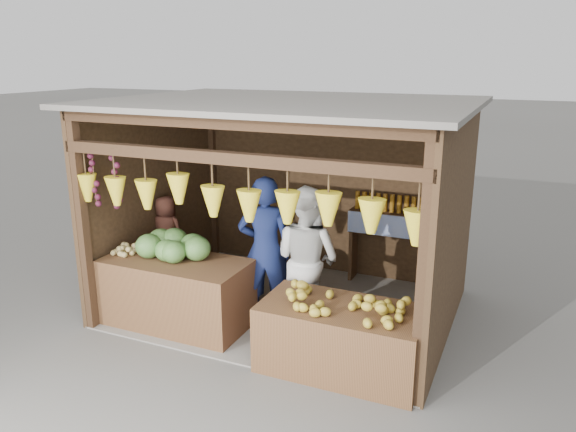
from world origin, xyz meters
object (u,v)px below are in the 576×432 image
(counter_left, at_px, (177,293))
(vendor_seated, at_px, (167,233))
(man_standing, at_px, (265,250))
(counter_right, at_px, (341,339))
(woman_standing, at_px, (307,259))

(counter_left, xyz_separation_m, vendor_seated, (-0.79, 0.93, 0.38))
(man_standing, bearing_deg, counter_left, 12.67)
(man_standing, bearing_deg, counter_right, 130.44)
(man_standing, distance_m, vendor_seated, 1.75)
(counter_left, height_order, woman_standing, woman_standing)
(counter_right, bearing_deg, woman_standing, 132.56)
(counter_left, xyz_separation_m, woman_standing, (1.46, 0.55, 0.46))
(counter_right, bearing_deg, counter_left, 175.03)
(counter_right, distance_m, man_standing, 1.53)
(counter_right, relative_size, man_standing, 0.92)
(woman_standing, bearing_deg, vendor_seated, 8.56)
(man_standing, relative_size, woman_standing, 1.04)
(man_standing, xyz_separation_m, vendor_seated, (-1.71, 0.38, -0.11))
(counter_left, height_order, counter_right, counter_left)
(counter_right, distance_m, vendor_seated, 3.16)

